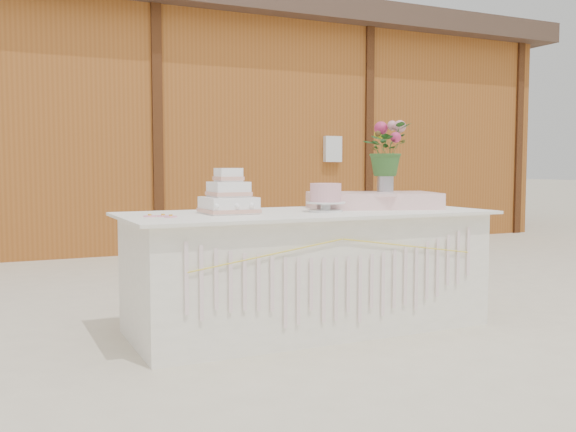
% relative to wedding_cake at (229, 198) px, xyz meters
% --- Properties ---
extents(ground, '(80.00, 80.00, 0.00)m').
position_rel_wedding_cake_xyz_m(ground, '(0.53, -0.05, -0.87)').
color(ground, beige).
rests_on(ground, ground).
extents(barn, '(12.60, 4.60, 3.30)m').
position_rel_wedding_cake_xyz_m(barn, '(0.52, 5.95, 0.81)').
color(barn, brown).
rests_on(barn, ground).
extents(cake_table, '(2.40, 1.00, 0.77)m').
position_rel_wedding_cake_xyz_m(cake_table, '(0.53, -0.05, -0.48)').
color(cake_table, white).
rests_on(cake_table, ground).
extents(wedding_cake, '(0.32, 0.32, 0.28)m').
position_rel_wedding_cake_xyz_m(wedding_cake, '(0.00, 0.00, 0.00)').
color(wedding_cake, white).
rests_on(wedding_cake, cake_table).
extents(pink_cake_stand, '(0.26, 0.26, 0.19)m').
position_rel_wedding_cake_xyz_m(pink_cake_stand, '(0.62, -0.12, 0.01)').
color(pink_cake_stand, white).
rests_on(pink_cake_stand, cake_table).
extents(satin_runner, '(1.00, 0.76, 0.11)m').
position_rel_wedding_cake_xyz_m(satin_runner, '(1.10, 0.07, -0.04)').
color(satin_runner, '#FFD0CD').
rests_on(satin_runner, cake_table).
extents(flower_vase, '(0.12, 0.12, 0.16)m').
position_rel_wedding_cake_xyz_m(flower_vase, '(1.26, 0.14, 0.10)').
color(flower_vase, '#AEAEB3').
rests_on(flower_vase, satin_runner).
extents(bouquet, '(0.44, 0.42, 0.39)m').
position_rel_wedding_cake_xyz_m(bouquet, '(1.26, 0.14, 0.37)').
color(bouquet, '#2C5A24').
rests_on(bouquet, flower_vase).
extents(loose_flowers, '(0.16, 0.36, 0.02)m').
position_rel_wedding_cake_xyz_m(loose_flowers, '(-0.44, -0.00, -0.09)').
color(loose_flowers, pink).
rests_on(loose_flowers, cake_table).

